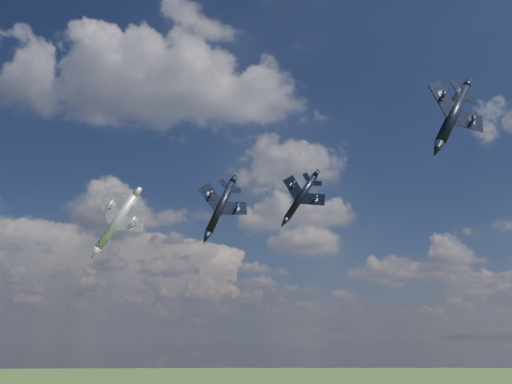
{
  "coord_description": "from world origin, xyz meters",
  "views": [
    {
      "loc": [
        2.58,
        -63.14,
        58.92
      ],
      "look_at": [
        8.07,
        17.08,
        82.41
      ],
      "focal_mm": 35.0,
      "sensor_mm": 36.0,
      "label": 1
    }
  ],
  "objects_px": {
    "jet_right_navy": "(453,115)",
    "jet_left_silver": "(117,222)",
    "jet_lead_navy": "(220,207)",
    "jet_high_navy": "(301,197)"
  },
  "relations": [
    {
      "from": "jet_lead_navy",
      "to": "jet_right_navy",
      "type": "height_order",
      "value": "jet_right_navy"
    },
    {
      "from": "jet_lead_navy",
      "to": "jet_left_silver",
      "type": "relative_size",
      "value": 0.85
    },
    {
      "from": "jet_high_navy",
      "to": "jet_left_silver",
      "type": "xyz_separation_m",
      "value": [
        -34.87,
        -0.28,
        -5.46
      ]
    },
    {
      "from": "jet_lead_navy",
      "to": "jet_left_silver",
      "type": "height_order",
      "value": "jet_left_silver"
    },
    {
      "from": "jet_lead_navy",
      "to": "jet_left_silver",
      "type": "xyz_separation_m",
      "value": [
        -19.33,
        9.59,
        -0.62
      ]
    },
    {
      "from": "jet_right_navy",
      "to": "jet_left_silver",
      "type": "bearing_deg",
      "value": 121.48
    },
    {
      "from": "jet_lead_navy",
      "to": "jet_right_navy",
      "type": "xyz_separation_m",
      "value": [
        27.53,
        -30.41,
        3.99
      ]
    },
    {
      "from": "jet_lead_navy",
      "to": "jet_high_navy",
      "type": "xyz_separation_m",
      "value": [
        15.55,
        9.87,
        4.84
      ]
    },
    {
      "from": "jet_high_navy",
      "to": "jet_lead_navy",
      "type": "bearing_deg",
      "value": -140.11
    },
    {
      "from": "jet_right_navy",
      "to": "jet_left_silver",
      "type": "distance_m",
      "value": 61.78
    }
  ]
}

